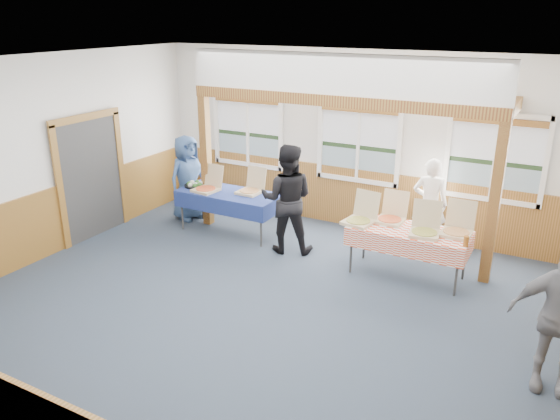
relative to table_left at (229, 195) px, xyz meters
The scene contains 28 objects.
floor 2.93m from the table_left, 48.19° to the right, with size 8.00×8.00×0.00m, color #293643.
ceiling 3.79m from the table_left, 48.19° to the right, with size 8.00×8.00×0.00m, color white.
wall_back 2.51m from the table_left, 35.92° to the left, with size 8.00×8.00×0.00m, color silver.
wall_front 6.00m from the table_left, 71.34° to the right, with size 8.00×8.00×0.00m, color silver.
wall_left 3.12m from the table_left, 134.68° to the right, with size 8.00×8.00×0.00m, color silver.
wainscot_back 2.34m from the table_left, 35.42° to the left, with size 7.98×0.05×1.10m, color brown.
wainscot_left 2.97m from the table_left, 134.34° to the right, with size 0.05×6.98×1.10m, color brown.
cased_opening 2.42m from the table_left, 149.29° to the right, with size 0.06×1.30×2.10m, color #333333.
window_left 1.70m from the table_left, 106.72° to the left, with size 1.56×0.10×1.46m.
window_mid 2.52m from the table_left, 35.06° to the left, with size 1.56×0.10×1.46m.
window_right 4.51m from the table_left, 17.61° to the left, with size 1.56×0.10×1.46m.
post_left 0.80m from the table_left, 163.67° to the left, with size 0.15×0.15×2.40m, color #5E2B14.
post_right 4.43m from the table_left, ahead, with size 0.15×0.15×2.40m, color #5E2B14.
cross_beam 2.62m from the table_left, ahead, with size 5.15×0.18×0.18m, color #5E2B14.
table_left is the anchor object (origin of this frame).
table_right 3.33m from the table_left, ahead, with size 1.83×0.98×0.76m.
pizza_box_a 0.43m from the table_left, 164.80° to the right, with size 0.45×0.53×0.44m.
pizza_box_b 0.41m from the table_left, 24.78° to the left, with size 0.41×0.49×0.43m.
pizza_box_c 2.60m from the table_left, ahead, with size 0.49×0.56×0.45m.
pizza_box_d 2.98m from the table_left, ahead, with size 0.41×0.50×0.44m.
pizza_box_e 3.58m from the table_left, ahead, with size 0.49×0.56×0.45m.
pizza_box_f 3.98m from the table_left, ahead, with size 0.42×0.51×0.46m.
veggie_tray 0.76m from the table_left, behind, with size 0.39×0.39×0.09m.
drink_glass 4.20m from the table_left, ahead, with size 0.07×0.07×0.15m, color #904F18.
woman_white 3.47m from the table_left, 16.35° to the left, with size 0.57×0.38×1.57m, color white.
woman_black 1.33m from the table_left, 10.47° to the right, with size 0.88×0.69×1.82m, color black.
man_blue 1.12m from the table_left, 168.42° to the left, with size 0.80×0.52×1.63m, color #345182.
person_grey 5.78m from the table_left, 21.04° to the right, with size 0.98×0.41×1.67m, color slate.
Camera 1 is at (3.29, -5.58, 3.77)m, focal length 35.00 mm.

